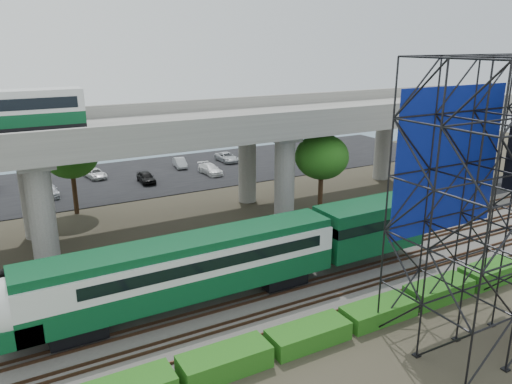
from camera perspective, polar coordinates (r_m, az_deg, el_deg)
ground at (r=31.04m, az=-0.25°, el=-13.52°), size 140.00×140.00×0.00m
ballast_bed at (r=32.53m, az=-1.99°, el=-11.81°), size 90.00×12.00×0.20m
service_road at (r=39.56m, az=-7.67°, el=-6.62°), size 90.00×5.00×0.08m
parking_lot at (r=60.94m, az=-15.89°, el=1.31°), size 90.00×18.00×0.08m
harbor_water at (r=82.02m, az=-19.58°, el=4.85°), size 140.00×40.00×0.03m
rail_tracks at (r=32.45m, az=-1.99°, el=-11.53°), size 90.00×9.52×0.16m
commuter_train at (r=30.79m, az=-4.16°, el=-7.79°), size 29.30×3.06×4.30m
overpass at (r=41.93m, az=-12.02°, el=6.20°), size 80.00×12.00×12.40m
scaffold_tower at (r=28.68m, az=25.40°, el=-1.49°), size 9.36×6.36×15.00m
hedge_strip at (r=28.11m, az=6.03°, el=-15.84°), size 34.60×1.80×1.20m
trees at (r=41.72m, az=-16.84°, el=2.07°), size 40.94×16.94×7.69m
suv at (r=36.96m, az=-26.10°, el=-8.86°), size 5.26×3.86×1.33m
parked_cars at (r=60.39m, az=-14.86°, el=1.89°), size 34.24×9.43×1.30m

